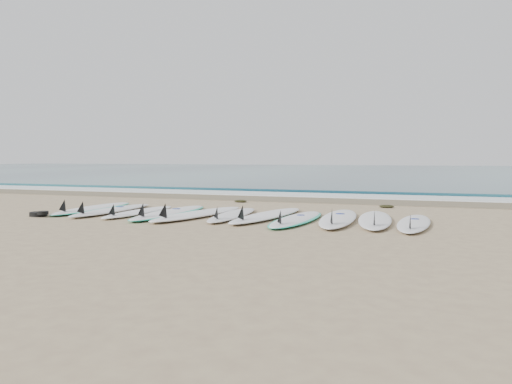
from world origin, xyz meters
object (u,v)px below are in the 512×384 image
(surfboard_0, at_px, (92,208))
(surfboard_10, at_px, (414,223))
(surfboard_5, at_px, (232,214))
(leash_coil, at_px, (39,214))

(surfboard_0, bearing_deg, surfboard_10, -5.39)
(surfboard_0, height_order, surfboard_10, surfboard_0)
(surfboard_5, relative_size, leash_coil, 5.33)
(leash_coil, bearing_deg, surfboard_5, 17.11)
(surfboard_10, height_order, leash_coil, surfboard_10)
(surfboard_0, height_order, surfboard_5, surfboard_0)
(surfboard_5, bearing_deg, surfboard_0, 173.39)
(leash_coil, bearing_deg, surfboard_0, 76.98)
(surfboard_0, xyz_separation_m, leash_coil, (-0.27, -1.18, -0.00))
(surfboard_0, distance_m, surfboard_5, 3.19)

